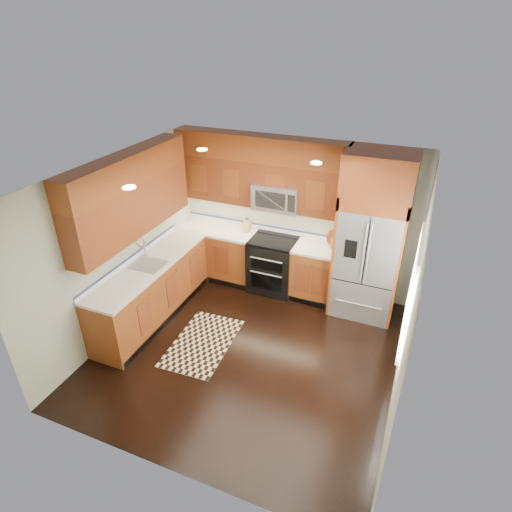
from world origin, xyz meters
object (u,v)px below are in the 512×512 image
at_px(refrigerator, 371,238).
at_px(rug, 203,343).
at_px(knife_block, 247,225).
at_px(range, 273,265).
at_px(utensil_crock, 335,241).

relative_size(refrigerator, rug, 1.95).
bearing_deg(refrigerator, rug, -138.94).
height_order(refrigerator, rug, refrigerator).
relative_size(refrigerator, knife_block, 10.16).
relative_size(range, rug, 0.71).
relative_size(refrigerator, utensil_crock, 6.94).
distance_m(refrigerator, utensil_crock, 0.61).
distance_m(rug, knife_block, 2.18).
bearing_deg(utensil_crock, rug, -127.66).
xyz_separation_m(knife_block, utensil_crock, (1.54, -0.06, 0.02)).
xyz_separation_m(range, utensil_crock, (1.00, 0.09, 0.60)).
height_order(rug, knife_block, knife_block).
bearing_deg(rug, knife_block, 90.30).
bearing_deg(rug, utensil_crock, 49.43).
bearing_deg(rug, refrigerator, 38.14).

